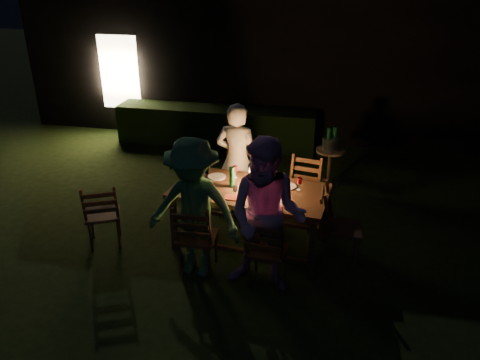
% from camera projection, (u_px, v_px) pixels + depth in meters
% --- Properties ---
extents(garden_envelope, '(40.00, 40.00, 3.20)m').
position_uv_depth(garden_envelope, '(259.00, 51.00, 11.47)').
color(garden_envelope, black).
rests_on(garden_envelope, ground).
extents(dining_table, '(2.14, 1.23, 0.85)m').
position_uv_depth(dining_table, '(250.00, 195.00, 6.19)').
color(dining_table, '#482A18').
rests_on(dining_table, ground).
extents(chair_near_left, '(0.46, 0.50, 1.03)m').
position_uv_depth(chair_near_left, '(197.00, 249.00, 5.85)').
color(chair_near_left, '#482A18').
rests_on(chair_near_left, ground).
extents(chair_near_right, '(0.50, 0.53, 1.01)m').
position_uv_depth(chair_near_right, '(267.00, 262.00, 5.60)').
color(chair_near_right, '#482A18').
rests_on(chair_near_right, ground).
extents(chair_far_left, '(0.53, 0.56, 1.05)m').
position_uv_depth(chair_far_left, '(236.00, 195.00, 7.17)').
color(chair_far_left, '#482A18').
rests_on(chair_far_left, ground).
extents(chair_far_right, '(0.55, 0.58, 1.04)m').
position_uv_depth(chair_far_right, '(300.00, 205.00, 6.89)').
color(chair_far_right, '#482A18').
rests_on(chair_far_right, ground).
extents(chair_end, '(0.52, 0.48, 1.07)m').
position_uv_depth(chair_end, '(340.00, 239.00, 6.03)').
color(chair_end, '#482A18').
rests_on(chair_end, ground).
extents(chair_spare, '(0.61, 0.63, 1.01)m').
position_uv_depth(chair_spare, '(104.00, 225.00, 6.38)').
color(chair_spare, '#482A18').
rests_on(chair_spare, ground).
extents(person_house_side, '(0.68, 0.49, 1.76)m').
position_uv_depth(person_house_side, '(237.00, 160.00, 6.98)').
color(person_house_side, beige).
rests_on(person_house_side, ground).
extents(person_opp_right, '(0.99, 0.81, 1.89)m').
position_uv_depth(person_opp_right, '(267.00, 217.00, 5.29)').
color(person_opp_right, '#D291CE').
rests_on(person_opp_right, ground).
extents(person_opp_left, '(1.22, 0.78, 1.79)m').
position_uv_depth(person_opp_left, '(194.00, 209.00, 5.56)').
color(person_opp_left, '#397245').
rests_on(person_opp_left, ground).
extents(lantern, '(0.16, 0.16, 0.35)m').
position_uv_depth(lantern, '(255.00, 177.00, 6.12)').
color(lantern, white).
rests_on(lantern, dining_table).
extents(plate_far_left, '(0.25, 0.25, 0.01)m').
position_uv_depth(plate_far_left, '(217.00, 177.00, 6.50)').
color(plate_far_left, white).
rests_on(plate_far_left, dining_table).
extents(plate_near_left, '(0.25, 0.25, 0.01)m').
position_uv_depth(plate_near_left, '(205.00, 190.00, 6.12)').
color(plate_near_left, white).
rests_on(plate_near_left, dining_table).
extents(plate_far_right, '(0.25, 0.25, 0.01)m').
position_uv_depth(plate_far_right, '(287.00, 186.00, 6.22)').
color(plate_far_right, white).
rests_on(plate_far_right, dining_table).
extents(plate_near_right, '(0.25, 0.25, 0.01)m').
position_uv_depth(plate_near_right, '(279.00, 201.00, 5.84)').
color(plate_near_right, white).
rests_on(plate_near_right, dining_table).
extents(wineglass_a, '(0.06, 0.06, 0.18)m').
position_uv_depth(wineglass_a, '(235.00, 172.00, 6.45)').
color(wineglass_a, '#59070F').
rests_on(wineglass_a, dining_table).
extents(wineglass_b, '(0.06, 0.06, 0.18)m').
position_uv_depth(wineglass_b, '(196.00, 180.00, 6.22)').
color(wineglass_b, '#59070F').
rests_on(wineglass_b, dining_table).
extents(wineglass_c, '(0.06, 0.06, 0.18)m').
position_uv_depth(wineglass_c, '(266.00, 195.00, 5.80)').
color(wineglass_c, '#59070F').
rests_on(wineglass_c, dining_table).
extents(wineglass_d, '(0.06, 0.06, 0.18)m').
position_uv_depth(wineglass_d, '(299.00, 184.00, 6.10)').
color(wineglass_d, '#59070F').
rests_on(wineglass_d, dining_table).
extents(wineglass_e, '(0.06, 0.06, 0.18)m').
position_uv_depth(wineglass_e, '(235.00, 192.00, 5.89)').
color(wineglass_e, silver).
rests_on(wineglass_e, dining_table).
extents(bottle_table, '(0.07, 0.07, 0.28)m').
position_uv_depth(bottle_table, '(232.00, 177.00, 6.17)').
color(bottle_table, '#0F471E').
rests_on(bottle_table, dining_table).
extents(napkin_left, '(0.18, 0.14, 0.01)m').
position_uv_depth(napkin_left, '(231.00, 198.00, 5.92)').
color(napkin_left, red).
rests_on(napkin_left, dining_table).
extents(napkin_right, '(0.18, 0.14, 0.01)m').
position_uv_depth(napkin_right, '(286.00, 205.00, 5.74)').
color(napkin_right, red).
rests_on(napkin_right, dining_table).
extents(phone, '(0.14, 0.07, 0.01)m').
position_uv_depth(phone, '(198.00, 192.00, 6.07)').
color(phone, black).
rests_on(phone, dining_table).
extents(side_table, '(0.50, 0.50, 0.67)m').
position_uv_depth(side_table, '(330.00, 154.00, 7.99)').
color(side_table, olive).
rests_on(side_table, ground).
extents(ice_bucket, '(0.30, 0.30, 0.22)m').
position_uv_depth(ice_bucket, '(331.00, 144.00, 7.91)').
color(ice_bucket, '#A5A8AD').
rests_on(ice_bucket, side_table).
extents(bottle_bucket_a, '(0.07, 0.07, 0.32)m').
position_uv_depth(bottle_bucket_a, '(328.00, 141.00, 7.86)').
color(bottle_bucket_a, '#0F471E').
rests_on(bottle_bucket_a, side_table).
extents(bottle_bucket_b, '(0.07, 0.07, 0.32)m').
position_uv_depth(bottle_bucket_b, '(334.00, 140.00, 7.91)').
color(bottle_bucket_b, '#0F471E').
rests_on(bottle_bucket_b, side_table).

